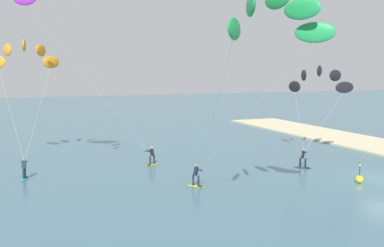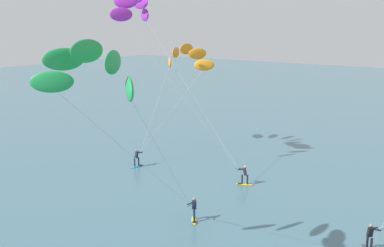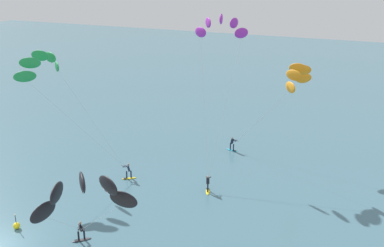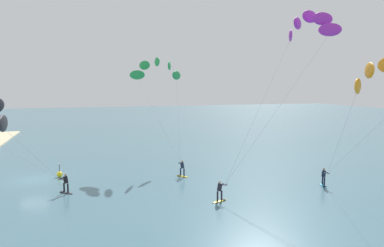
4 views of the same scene
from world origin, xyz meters
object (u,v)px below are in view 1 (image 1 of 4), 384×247
object	(u,v)px
kitesurfer_mid_water	(319,82)
marker_buoy	(359,179)
kitesurfer_downwind	(24,58)
kitesurfer_far_out	(273,23)

from	to	relation	value
kitesurfer_mid_water	marker_buoy	distance (m)	13.10
kitesurfer_mid_water	kitesurfer_downwind	bearing A→B (deg)	75.45
kitesurfer_mid_water	kitesurfer_far_out	size ratio (longest dim) A/B	0.70
kitesurfer_downwind	marker_buoy	world-z (taller)	kitesurfer_downwind
kitesurfer_mid_water	kitesurfer_far_out	xyz separation A→B (m)	(-16.15, 15.18, 3.57)
kitesurfer_mid_water	marker_buoy	world-z (taller)	kitesurfer_mid_water
kitesurfer_far_out	marker_buoy	distance (m)	16.45
marker_buoy	kitesurfer_downwind	bearing A→B (deg)	52.63
kitesurfer_far_out	marker_buoy	bearing A→B (deg)	-62.95
kitesurfer_far_out	kitesurfer_mid_water	bearing A→B (deg)	-43.22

